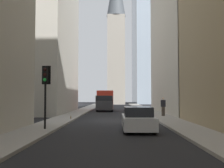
% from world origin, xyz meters
% --- Properties ---
extents(ground_plane, '(135.00, 135.00, 0.00)m').
position_xyz_m(ground_plane, '(0.00, 0.00, 0.00)').
color(ground_plane, black).
extents(sidewalk_right, '(90.00, 2.20, 0.14)m').
position_xyz_m(sidewalk_right, '(0.00, 4.50, 0.07)').
color(sidewalk_right, gray).
rests_on(sidewalk_right, ground_plane).
extents(sidewalk_left, '(90.00, 2.20, 0.14)m').
position_xyz_m(sidewalk_left, '(0.00, -4.50, 0.07)').
color(sidewalk_left, gray).
rests_on(sidewalk_left, ground_plane).
extents(building_left_midfar, '(17.29, 10.50, 20.29)m').
position_xyz_m(building_left_midfar, '(9.02, -10.59, 10.16)').
color(building_left_midfar, beige).
rests_on(building_left_midfar, ground_plane).
extents(church_spire, '(4.97, 4.97, 37.87)m').
position_xyz_m(church_spire, '(44.11, -0.23, 19.81)').
color(church_spire, gray).
rests_on(church_spire, ground_plane).
extents(delivery_truck, '(6.46, 2.25, 2.84)m').
position_xyz_m(delivery_truck, '(14.39, 1.40, 1.46)').
color(delivery_truck, red).
rests_on(delivery_truck, ground_plane).
extents(sedan_silver, '(4.30, 1.78, 1.42)m').
position_xyz_m(sedan_silver, '(-6.50, -1.40, 0.66)').
color(sedan_silver, '#B7BABF').
rests_on(sedan_silver, ground_plane).
extents(traffic_light_foreground, '(0.43, 0.52, 3.71)m').
position_xyz_m(traffic_light_foreground, '(-6.83, 4.04, 2.86)').
color(traffic_light_foreground, black).
rests_on(traffic_light_foreground, sidewalk_right).
extents(pedestrian, '(0.26, 0.44, 1.81)m').
position_xyz_m(pedestrian, '(3.01, -4.69, 1.13)').
color(pedestrian, '#473D33').
rests_on(pedestrian, sidewalk_left).
extents(discarded_bottle, '(0.07, 0.07, 0.27)m').
position_xyz_m(discarded_bottle, '(-0.13, 3.72, 0.25)').
color(discarded_bottle, brown).
rests_on(discarded_bottle, sidewalk_right).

